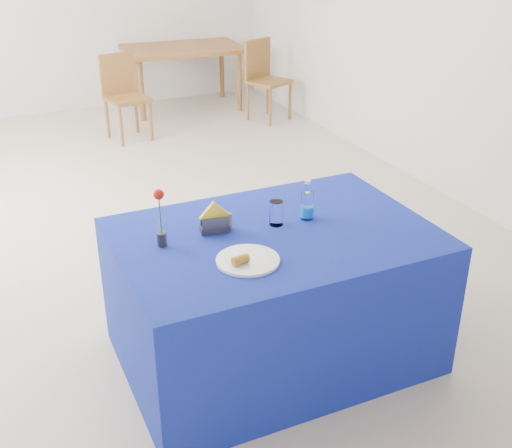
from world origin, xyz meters
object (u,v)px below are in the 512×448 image
(chair_bg_right, at_px, (264,74))
(chair_bg_left, at_px, (123,91))
(oak_table, at_px, (183,53))
(blue_table, at_px, (274,296))
(plate, at_px, (248,260))
(water_bottle, at_px, (307,206))

(chair_bg_right, bearing_deg, chair_bg_left, 158.53)
(chair_bg_right, bearing_deg, oak_table, 108.25)
(blue_table, distance_m, chair_bg_left, 4.10)
(plate, distance_m, blue_table, 0.51)
(water_bottle, distance_m, chair_bg_right, 4.38)
(plate, relative_size, water_bottle, 1.39)
(water_bottle, height_order, oak_table, water_bottle)
(chair_bg_right, bearing_deg, water_bottle, -134.80)
(oak_table, relative_size, chair_bg_right, 1.61)
(water_bottle, height_order, chair_bg_right, water_bottle)
(water_bottle, relative_size, chair_bg_right, 0.24)
(oak_table, height_order, chair_bg_left, chair_bg_left)
(oak_table, bearing_deg, chair_bg_right, -49.20)
(oak_table, bearing_deg, chair_bg_left, -138.64)
(plate, distance_m, oak_table, 5.35)
(plate, relative_size, chair_bg_right, 0.33)
(plate, xyz_separation_m, chair_bg_left, (0.47, 4.31, -0.25))
(blue_table, height_order, chair_bg_left, chair_bg_left)
(oak_table, height_order, chair_bg_right, chair_bg_right)
(oak_table, bearing_deg, water_bottle, -101.09)
(blue_table, relative_size, chair_bg_right, 1.75)
(water_bottle, bearing_deg, chair_bg_left, 90.10)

